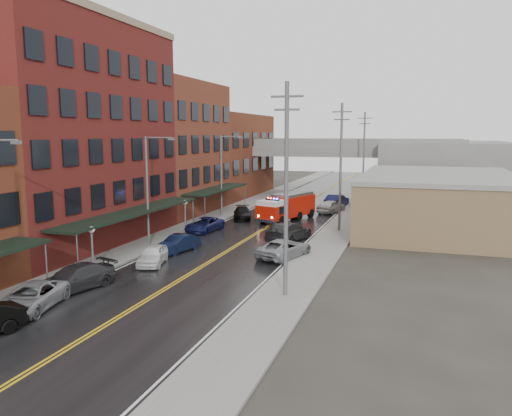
% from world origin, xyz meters
% --- Properties ---
extents(road, '(11.00, 160.00, 0.02)m').
position_xyz_m(road, '(0.00, 30.00, 0.01)').
color(road, black).
rests_on(road, ground).
extents(sidewalk_left, '(3.00, 160.00, 0.15)m').
position_xyz_m(sidewalk_left, '(-7.30, 30.00, 0.07)').
color(sidewalk_left, slate).
rests_on(sidewalk_left, ground).
extents(sidewalk_right, '(3.00, 160.00, 0.15)m').
position_xyz_m(sidewalk_right, '(7.30, 30.00, 0.07)').
color(sidewalk_right, slate).
rests_on(sidewalk_right, ground).
extents(curb_left, '(0.30, 160.00, 0.15)m').
position_xyz_m(curb_left, '(-5.65, 30.00, 0.07)').
color(curb_left, gray).
rests_on(curb_left, ground).
extents(curb_right, '(0.30, 160.00, 0.15)m').
position_xyz_m(curb_right, '(5.65, 30.00, 0.07)').
color(curb_right, gray).
rests_on(curb_right, ground).
extents(brick_building_b, '(9.00, 20.00, 18.00)m').
position_xyz_m(brick_building_b, '(-13.30, 23.00, 9.00)').
color(brick_building_b, '#5C1A18').
rests_on(brick_building_b, ground).
extents(brick_building_c, '(9.00, 15.00, 15.00)m').
position_xyz_m(brick_building_c, '(-13.30, 40.50, 7.50)').
color(brick_building_c, maroon).
rests_on(brick_building_c, ground).
extents(brick_building_far, '(9.00, 20.00, 12.00)m').
position_xyz_m(brick_building_far, '(-13.30, 58.00, 6.00)').
color(brick_building_far, '#5F2C19').
rests_on(brick_building_far, ground).
extents(tan_building, '(14.00, 22.00, 5.00)m').
position_xyz_m(tan_building, '(16.00, 40.00, 2.50)').
color(tan_building, olive).
rests_on(tan_building, ground).
extents(right_far_block, '(18.00, 30.00, 8.00)m').
position_xyz_m(right_far_block, '(18.00, 70.00, 4.00)').
color(right_far_block, slate).
rests_on(right_far_block, ground).
extents(awning_1, '(2.60, 18.00, 3.09)m').
position_xyz_m(awning_1, '(-7.49, 23.00, 2.99)').
color(awning_1, black).
rests_on(awning_1, ground).
extents(awning_2, '(2.60, 13.00, 3.09)m').
position_xyz_m(awning_2, '(-7.49, 40.50, 2.99)').
color(awning_2, black).
rests_on(awning_2, ground).
extents(globe_lamp_1, '(0.44, 0.44, 3.12)m').
position_xyz_m(globe_lamp_1, '(-6.40, 16.00, 2.31)').
color(globe_lamp_1, '#59595B').
rests_on(globe_lamp_1, ground).
extents(globe_lamp_2, '(0.44, 0.44, 3.12)m').
position_xyz_m(globe_lamp_2, '(-6.40, 30.00, 2.31)').
color(globe_lamp_2, '#59595B').
rests_on(globe_lamp_2, ground).
extents(street_lamp_1, '(2.64, 0.22, 9.00)m').
position_xyz_m(street_lamp_1, '(-6.55, 24.00, 5.19)').
color(street_lamp_1, '#59595B').
rests_on(street_lamp_1, ground).
extents(street_lamp_2, '(2.64, 0.22, 9.00)m').
position_xyz_m(street_lamp_2, '(-6.55, 40.00, 5.19)').
color(street_lamp_2, '#59595B').
rests_on(street_lamp_2, ground).
extents(utility_pole_0, '(1.80, 0.24, 12.00)m').
position_xyz_m(utility_pole_0, '(7.20, 15.00, 6.31)').
color(utility_pole_0, '#59595B').
rests_on(utility_pole_0, ground).
extents(utility_pole_1, '(1.80, 0.24, 12.00)m').
position_xyz_m(utility_pole_1, '(7.20, 35.00, 6.31)').
color(utility_pole_1, '#59595B').
rests_on(utility_pole_1, ground).
extents(utility_pole_2, '(1.80, 0.24, 12.00)m').
position_xyz_m(utility_pole_2, '(7.20, 55.00, 6.31)').
color(utility_pole_2, '#59595B').
rests_on(utility_pole_2, ground).
extents(overpass, '(40.00, 10.00, 7.50)m').
position_xyz_m(overpass, '(0.00, 62.00, 5.99)').
color(overpass, slate).
rests_on(overpass, ground).
extents(fire_truck, '(5.01, 8.26, 2.87)m').
position_xyz_m(fire_truck, '(0.86, 39.52, 1.56)').
color(fire_truck, '#BB1608').
rests_on(fire_truck, ground).
extents(parked_car_left_2, '(3.27, 5.30, 1.37)m').
position_xyz_m(parked_car_left_2, '(-5.00, 8.81, 0.68)').
color(parked_car_left_2, gray).
rests_on(parked_car_left_2, ground).
extents(parked_car_left_3, '(3.45, 5.49, 1.48)m').
position_xyz_m(parked_car_left_3, '(-5.00, 12.32, 0.74)').
color(parked_car_left_3, '#29292B').
rests_on(parked_car_left_3, ground).
extents(parked_car_left_4, '(2.71, 4.37, 1.39)m').
position_xyz_m(parked_car_left_4, '(-3.60, 19.01, 0.69)').
color(parked_car_left_4, white).
rests_on(parked_car_left_4, ground).
extents(parked_car_left_5, '(2.37, 4.34, 1.36)m').
position_xyz_m(parked_car_left_5, '(-3.60, 22.95, 0.68)').
color(parked_car_left_5, black).
rests_on(parked_car_left_5, ground).
extents(parked_car_left_6, '(2.68, 4.96, 1.32)m').
position_xyz_m(parked_car_left_6, '(-5.00, 31.20, 0.66)').
color(parked_car_left_6, '#131849').
rests_on(parked_car_left_6, ground).
extents(parked_car_left_7, '(3.29, 4.93, 1.33)m').
position_xyz_m(parked_car_left_7, '(-3.89, 38.76, 0.66)').
color(parked_car_left_7, black).
rests_on(parked_car_left_7, ground).
extents(parked_car_right_0, '(3.77, 5.61, 1.43)m').
position_xyz_m(parked_car_right_0, '(4.82, 23.80, 0.71)').
color(parked_car_right_0, gray).
rests_on(parked_car_right_0, ground).
extents(parked_car_right_1, '(3.57, 5.96, 1.62)m').
position_xyz_m(parked_car_right_1, '(3.60, 29.80, 0.81)').
color(parked_car_right_1, '#272629').
rests_on(parked_car_right_1, ground).
extents(parked_car_right_2, '(3.15, 4.93, 1.56)m').
position_xyz_m(parked_car_right_2, '(4.53, 46.20, 0.78)').
color(parked_car_right_2, '#B3B3B3').
rests_on(parked_car_right_2, ground).
extents(parked_car_right_3, '(2.60, 5.16, 1.62)m').
position_xyz_m(parked_car_right_3, '(4.40, 51.12, 0.81)').
color(parked_car_right_3, black).
rests_on(parked_car_right_3, ground).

